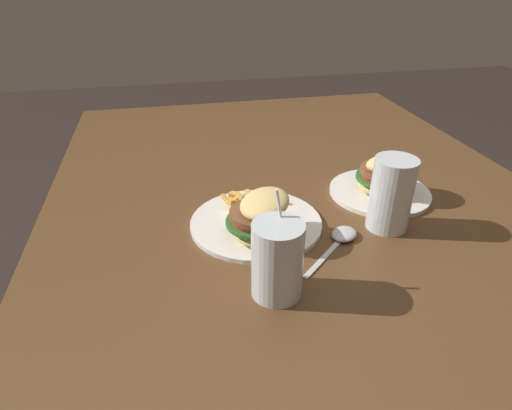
{
  "coord_description": "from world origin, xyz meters",
  "views": [
    {
      "loc": [
        0.83,
        -0.28,
        1.19
      ],
      "look_at": [
        0.1,
        -0.13,
        0.76
      ],
      "focal_mm": 30.0,
      "sensor_mm": 36.0,
      "label": 1
    }
  ],
  "objects_px": {
    "beer_glass": "(391,196)",
    "meal_plate_far": "(383,180)",
    "juice_glass": "(277,262)",
    "spoon": "(342,236)",
    "meal_plate_near": "(258,218)"
  },
  "relations": [
    {
      "from": "juice_glass",
      "to": "spoon",
      "type": "height_order",
      "value": "juice_glass"
    },
    {
      "from": "beer_glass",
      "to": "meal_plate_far",
      "type": "relative_size",
      "value": 0.65
    },
    {
      "from": "juice_glass",
      "to": "spoon",
      "type": "xyz_separation_m",
      "value": [
        -0.12,
        0.16,
        -0.05
      ]
    },
    {
      "from": "meal_plate_near",
      "to": "beer_glass",
      "type": "relative_size",
      "value": 1.8
    },
    {
      "from": "juice_glass",
      "to": "beer_glass",
      "type": "bearing_deg",
      "value": 118.32
    },
    {
      "from": "meal_plate_near",
      "to": "juice_glass",
      "type": "xyz_separation_m",
      "value": [
        0.18,
        -0.01,
        0.03
      ]
    },
    {
      "from": "meal_plate_near",
      "to": "juice_glass",
      "type": "distance_m",
      "value": 0.18
    },
    {
      "from": "beer_glass",
      "to": "spoon",
      "type": "xyz_separation_m",
      "value": [
        0.02,
        -0.11,
        -0.06
      ]
    },
    {
      "from": "beer_glass",
      "to": "juice_glass",
      "type": "distance_m",
      "value": 0.31
    },
    {
      "from": "spoon",
      "to": "beer_glass",
      "type": "bearing_deg",
      "value": -29.39
    },
    {
      "from": "meal_plate_near",
      "to": "beer_glass",
      "type": "height_order",
      "value": "beer_glass"
    },
    {
      "from": "meal_plate_near",
      "to": "beer_glass",
      "type": "bearing_deg",
      "value": 82.07
    },
    {
      "from": "beer_glass",
      "to": "juice_glass",
      "type": "height_order",
      "value": "juice_glass"
    },
    {
      "from": "meal_plate_near",
      "to": "spoon",
      "type": "distance_m",
      "value": 0.17
    },
    {
      "from": "beer_glass",
      "to": "meal_plate_far",
      "type": "bearing_deg",
      "value": 157.83
    }
  ]
}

